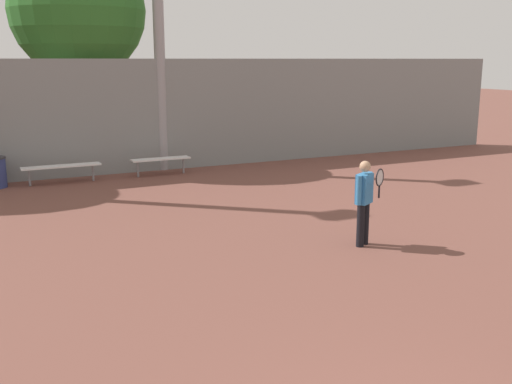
{
  "coord_description": "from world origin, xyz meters",
  "views": [
    {
      "loc": [
        -3.11,
        -2.54,
        3.26
      ],
      "look_at": [
        1.53,
        7.08,
        0.89
      ],
      "focal_mm": 42.0,
      "sensor_mm": 36.0,
      "label": 1
    }
  ],
  "objects_px": {
    "bench_courtside_far": "(61,167)",
    "light_pole_near_left": "(158,9)",
    "bench_by_gate": "(161,160)",
    "tree_green_broad": "(78,11)",
    "tennis_player": "(364,199)"
  },
  "relations": [
    {
      "from": "bench_courtside_far",
      "to": "light_pole_near_left",
      "type": "distance_m",
      "value": 5.29
    },
    {
      "from": "bench_by_gate",
      "to": "tree_green_broad",
      "type": "xyz_separation_m",
      "value": [
        -1.6,
        2.7,
        4.22
      ]
    },
    {
      "from": "bench_courtside_far",
      "to": "bench_by_gate",
      "type": "distance_m",
      "value": 2.74
    },
    {
      "from": "tennis_player",
      "to": "bench_by_gate",
      "type": "distance_m",
      "value": 8.14
    },
    {
      "from": "bench_courtside_far",
      "to": "bench_by_gate",
      "type": "relative_size",
      "value": 1.21
    },
    {
      "from": "tennis_player",
      "to": "bench_by_gate",
      "type": "height_order",
      "value": "tennis_player"
    },
    {
      "from": "tennis_player",
      "to": "tree_green_broad",
      "type": "height_order",
      "value": "tree_green_broad"
    },
    {
      "from": "bench_by_gate",
      "to": "light_pole_near_left",
      "type": "relative_size",
      "value": 0.2
    },
    {
      "from": "bench_courtside_far",
      "to": "light_pole_near_left",
      "type": "relative_size",
      "value": 0.25
    },
    {
      "from": "light_pole_near_left",
      "to": "tennis_player",
      "type": "bearing_deg",
      "value": -83.85
    },
    {
      "from": "bench_by_gate",
      "to": "light_pole_near_left",
      "type": "xyz_separation_m",
      "value": [
        0.32,
        0.84,
        4.23
      ]
    },
    {
      "from": "tennis_player",
      "to": "light_pole_near_left",
      "type": "distance_m",
      "value": 9.7
    },
    {
      "from": "tennis_player",
      "to": "bench_courtside_far",
      "type": "bearing_deg",
      "value": 87.38
    },
    {
      "from": "bench_courtside_far",
      "to": "bench_by_gate",
      "type": "xyz_separation_m",
      "value": [
        2.74,
        0.0,
        -0.0
      ]
    },
    {
      "from": "light_pole_near_left",
      "to": "bench_by_gate",
      "type": "bearing_deg",
      "value": -111.24
    }
  ]
}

